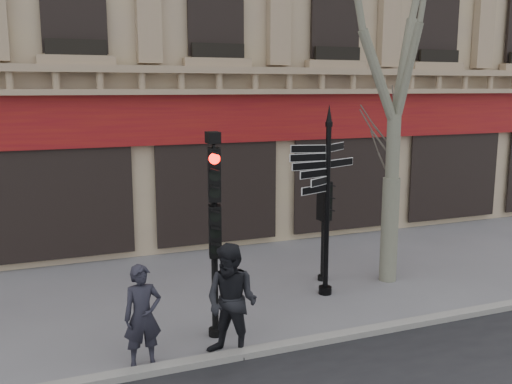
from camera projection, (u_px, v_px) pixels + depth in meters
ground at (294, 313)px, 11.32m from camera, size 80.00×80.00×0.00m
kerb at (329, 338)px, 10.03m from camera, size 80.00×0.25×0.12m
fingerpost at (328, 169)px, 11.87m from camera, size 2.00×2.00×4.08m
traffic_signal_main at (214, 210)px, 9.87m from camera, size 0.46×0.38×3.67m
traffic_signal_secondary at (324, 212)px, 12.95m from camera, size 0.42×0.32×2.34m
pedestrian_a at (143, 316)px, 9.02m from camera, size 0.63×0.42×1.68m
pedestrian_b at (232, 302)px, 9.31m from camera, size 1.17×1.18×1.92m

